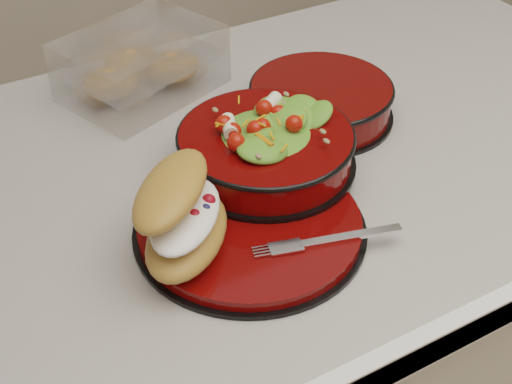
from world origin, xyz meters
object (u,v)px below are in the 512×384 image
island_counter (280,350)px  salad_bowl (266,142)px  pastry_box (141,65)px  dinner_plate (251,226)px  croissant (183,215)px  extra_bowl (321,99)px  fork (331,239)px

island_counter → salad_bowl: bearing=-143.8°
salad_bowl → pastry_box: (-0.05, 0.29, -0.01)m
dinner_plate → salad_bowl: 0.12m
croissant → extra_bowl: size_ratio=0.85×
island_counter → extra_bowl: extra_bowl is taller
fork → extra_bowl: size_ratio=0.73×
island_counter → extra_bowl: (0.08, 0.04, 0.48)m
island_counter → dinner_plate: 0.49m
fork → island_counter: bearing=-3.0°
salad_bowl → pastry_box: size_ratio=0.88×
fork → pastry_box: size_ratio=0.59×
pastry_box → extra_bowl: bearing=-65.3°
salad_bowl → croissant: bearing=-150.8°
croissant → island_counter: bearing=-16.9°
dinner_plate → extra_bowl: 0.28m
croissant → extra_bowl: (0.30, 0.17, -0.04)m
dinner_plate → pastry_box: 0.38m
island_counter → pastry_box: bearing=115.3°
salad_bowl → fork: size_ratio=1.50×
pastry_box → salad_bowl: bearing=-99.3°
pastry_box → extra_bowl: pastry_box is taller
dinner_plate → extra_bowl: size_ratio=1.30×
island_counter → salad_bowl: (-0.06, -0.05, 0.50)m
pastry_box → dinner_plate: bearing=-112.3°
extra_bowl → pastry_box: bearing=134.4°
island_counter → pastry_box: (-0.12, 0.24, 0.49)m
dinner_plate → salad_bowl: bearing=50.7°
salad_bowl → fork: salad_bowl is taller
salad_bowl → dinner_plate: bearing=-129.3°
croissant → pastry_box: croissant is taller
dinner_plate → croissant: bearing=-179.0°
island_counter → pastry_box: pastry_box is taller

